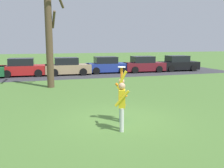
# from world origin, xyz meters

# --- Properties ---
(ground_plane) EXTENTS (120.00, 120.00, 0.00)m
(ground_plane) POSITION_xyz_m (0.00, 0.00, 0.00)
(ground_plane) COLOR #4C7533
(person_catcher) EXTENTS (0.48, 0.59, 2.08)m
(person_catcher) POSITION_xyz_m (0.03, -0.11, 0.98)
(person_catcher) COLOR #3366B7
(person_catcher) RESTS_ON ground_plane
(person_defender) EXTENTS (0.56, 0.63, 2.04)m
(person_defender) POSITION_xyz_m (-0.31, -1.11, 0.98)
(person_defender) COLOR silver
(person_defender) RESTS_ON ground_plane
(frisbee_disc) EXTENTS (0.29, 0.29, 0.02)m
(frisbee_disc) POSITION_xyz_m (-0.05, -0.32, 2.09)
(frisbee_disc) COLOR white
(frisbee_disc) RESTS_ON person_catcher
(parked_car_red) EXTENTS (4.17, 2.18, 1.59)m
(parked_car_red) POSITION_xyz_m (-4.01, 14.72, 0.73)
(parked_car_red) COLOR red
(parked_car_red) RESTS_ON ground_plane
(parked_car_tan) EXTENTS (4.17, 2.18, 1.59)m
(parked_car_tan) POSITION_xyz_m (-0.11, 14.48, 0.73)
(parked_car_tan) COLOR tan
(parked_car_tan) RESTS_ON ground_plane
(parked_car_blue) EXTENTS (4.17, 2.18, 1.59)m
(parked_car_blue) POSITION_xyz_m (3.74, 14.79, 0.73)
(parked_car_blue) COLOR #233893
(parked_car_blue) RESTS_ON ground_plane
(parked_car_maroon) EXTENTS (4.17, 2.18, 1.59)m
(parked_car_maroon) POSITION_xyz_m (7.51, 14.47, 0.73)
(parked_car_maroon) COLOR maroon
(parked_car_maroon) RESTS_ON ground_plane
(parked_car_black) EXTENTS (4.17, 2.18, 1.59)m
(parked_car_black) POSITION_xyz_m (11.45, 14.45, 0.73)
(parked_car_black) COLOR black
(parked_car_black) RESTS_ON ground_plane
(parking_strip) EXTENTS (28.77, 6.40, 0.01)m
(parking_strip) POSITION_xyz_m (1.89, 14.56, 0.00)
(parking_strip) COLOR #38383D
(parking_strip) RESTS_ON ground_plane
(bare_tree_tall) EXTENTS (2.35, 2.33, 7.11)m
(bare_tree_tall) POSITION_xyz_m (-2.06, 8.18, 3.44)
(bare_tree_tall) COLOR brown
(bare_tree_tall) RESTS_ON ground_plane
(field_cone_orange) EXTENTS (0.26, 0.26, 0.32)m
(field_cone_orange) POSITION_xyz_m (0.92, 2.18, 0.16)
(field_cone_orange) COLOR orange
(field_cone_orange) RESTS_ON ground_plane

